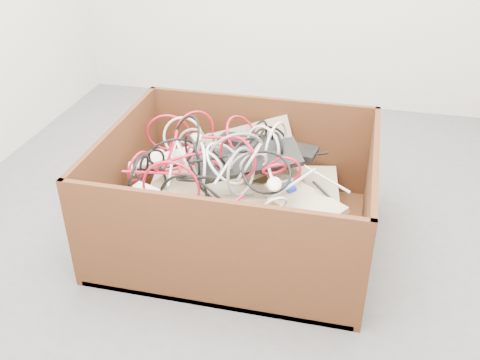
% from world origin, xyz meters
% --- Properties ---
extents(ground, '(3.00, 3.00, 0.00)m').
position_xyz_m(ground, '(0.00, 0.00, 0.00)').
color(ground, '#545456').
rests_on(ground, ground).
extents(cardboard_box, '(1.18, 0.99, 0.53)m').
position_xyz_m(cardboard_box, '(0.02, -0.19, 0.13)').
color(cardboard_box, '#391E0E').
rests_on(cardboard_box, ground).
extents(keyboard_pile, '(1.10, 0.90, 0.36)m').
position_xyz_m(keyboard_pile, '(0.10, -0.17, 0.28)').
color(keyboard_pile, tan).
rests_on(keyboard_pile, cardboard_box).
extents(mice_scatter, '(0.81, 0.68, 0.17)m').
position_xyz_m(mice_scatter, '(0.01, -0.23, 0.35)').
color(mice_scatter, beige).
rests_on(mice_scatter, keyboard_pile).
extents(power_strip_left, '(0.32, 0.15, 0.13)m').
position_xyz_m(power_strip_left, '(-0.34, -0.16, 0.35)').
color(power_strip_left, silver).
rests_on(power_strip_left, keyboard_pile).
extents(power_strip_right, '(0.30, 0.11, 0.10)m').
position_xyz_m(power_strip_right, '(-0.22, -0.45, 0.33)').
color(power_strip_right, silver).
rests_on(power_strip_right, keyboard_pile).
extents(vga_plug, '(0.06, 0.06, 0.03)m').
position_xyz_m(vga_plug, '(0.28, -0.29, 0.37)').
color(vga_plug, '#0C29BA').
rests_on(vga_plug, keyboard_pile).
extents(cable_tangle, '(1.06, 0.79, 0.41)m').
position_xyz_m(cable_tangle, '(-0.09, -0.19, 0.41)').
color(cable_tangle, silver).
rests_on(cable_tangle, keyboard_pile).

